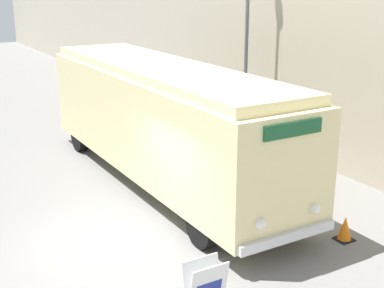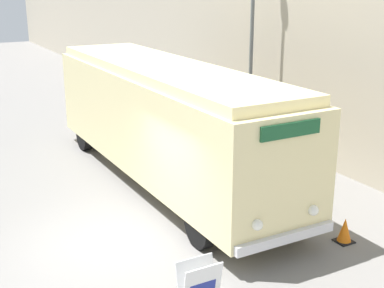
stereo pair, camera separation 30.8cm
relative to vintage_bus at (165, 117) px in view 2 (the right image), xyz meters
name	(u,v)px [view 2 (the right image)]	position (x,y,z in m)	size (l,w,h in m)	color
ground_plane	(105,245)	(-2.80, -2.75, -1.82)	(80.00, 80.00, 0.00)	slate
building_wall_right	(191,4)	(4.78, 7.25, 2.57)	(0.30, 60.00, 8.79)	#B2A893
vintage_bus	(165,117)	(0.00, 0.00, 0.00)	(2.45, 10.57, 3.24)	black
streetlamp	(253,10)	(3.83, 1.51, 2.63)	(0.36, 0.36, 6.94)	#595E60
traffic_cone	(345,230)	(1.72, -5.11, -1.55)	(0.36, 0.36, 0.55)	black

